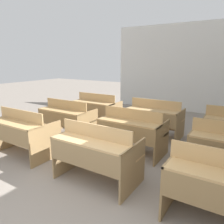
# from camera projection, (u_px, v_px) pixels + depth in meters

# --- Properties ---
(wall_back) EXTENTS (5.80, 0.06, 3.12)m
(wall_back) POSITION_uv_depth(u_px,v_px,m) (192.00, 68.00, 7.68)
(wall_back) COLOR silver
(wall_back) RESTS_ON ground_plane
(bench_front_left) EXTENTS (1.25, 0.75, 0.92)m
(bench_front_left) POSITION_uv_depth(u_px,v_px,m) (23.00, 132.00, 4.28)
(bench_front_left) COLOR olive
(bench_front_left) RESTS_ON ground_plane
(bench_front_center) EXTENTS (1.25, 0.75, 0.92)m
(bench_front_center) POSITION_uv_depth(u_px,v_px,m) (96.00, 152.00, 3.33)
(bench_front_center) COLOR #997A50
(bench_front_center) RESTS_ON ground_plane
(bench_second_left) EXTENTS (1.25, 0.75, 0.92)m
(bench_second_left) POSITION_uv_depth(u_px,v_px,m) (67.00, 118.00, 5.28)
(bench_second_left) COLOR olive
(bench_second_left) RESTS_ON ground_plane
(bench_second_center) EXTENTS (1.25, 0.75, 0.92)m
(bench_second_center) POSITION_uv_depth(u_px,v_px,m) (132.00, 130.00, 4.36)
(bench_second_center) COLOR olive
(bench_second_center) RESTS_ON ground_plane
(bench_third_left) EXTENTS (1.25, 0.75, 0.92)m
(bench_third_left) POSITION_uv_depth(u_px,v_px,m) (97.00, 109.00, 6.29)
(bench_third_left) COLOR #96784E
(bench_third_left) RESTS_ON ground_plane
(bench_third_center) EXTENTS (1.25, 0.75, 0.92)m
(bench_third_center) POSITION_uv_depth(u_px,v_px,m) (155.00, 117.00, 5.34)
(bench_third_center) COLOR #987A50
(bench_third_center) RESTS_ON ground_plane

